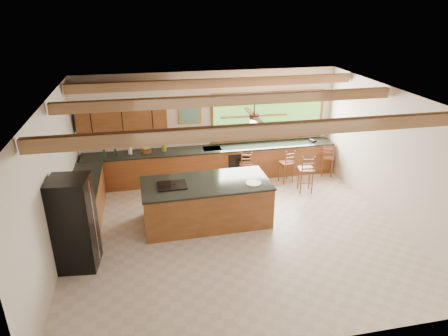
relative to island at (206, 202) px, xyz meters
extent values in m
plane|color=beige|center=(0.55, -0.58, -0.50)|extent=(7.20, 7.20, 0.00)
cube|color=beige|center=(0.55, 2.67, 1.00)|extent=(7.20, 0.04, 3.00)
cube|color=beige|center=(0.55, -3.83, 1.00)|extent=(7.20, 0.04, 3.00)
cube|color=beige|center=(-3.05, -0.58, 1.00)|extent=(0.04, 6.50, 3.00)
cube|color=beige|center=(4.15, -0.58, 1.00)|extent=(0.04, 6.50, 3.00)
cube|color=#936149|center=(0.55, -0.58, 2.50)|extent=(7.20, 6.50, 0.04)
cube|color=#9A7B4D|center=(0.55, -2.18, 2.36)|extent=(7.10, 0.15, 0.22)
cube|color=#9A7B4D|center=(0.55, -0.08, 2.36)|extent=(7.10, 0.15, 0.22)
cube|color=#9A7B4D|center=(0.55, 1.72, 2.36)|extent=(7.10, 0.15, 0.22)
cube|color=brown|center=(-1.80, 2.48, 1.40)|extent=(2.30, 0.35, 0.70)
cube|color=white|center=(-1.80, 2.41, 2.00)|extent=(2.60, 0.50, 0.48)
cylinder|color=#FFEABF|center=(-2.50, 2.41, 1.77)|extent=(0.10, 0.10, 0.01)
cylinder|color=#FFEABF|center=(-1.10, 2.41, 1.77)|extent=(0.10, 0.10, 0.01)
cube|color=#73BF44|center=(2.25, 2.64, 1.17)|extent=(3.20, 0.04, 1.30)
cube|color=#AA8E34|center=(0.00, 2.64, 1.35)|extent=(0.64, 0.03, 0.54)
cube|color=#417653|center=(0.00, 2.62, 1.35)|extent=(0.54, 0.01, 0.44)
cube|color=brown|center=(0.55, 2.33, -0.06)|extent=(7.00, 0.65, 0.88)
cube|color=black|center=(0.55, 2.33, 0.40)|extent=(7.04, 0.69, 0.04)
cube|color=brown|center=(-2.71, 0.77, -0.06)|extent=(0.65, 2.35, 0.88)
cube|color=black|center=(-2.71, 0.77, 0.40)|extent=(0.69, 2.39, 0.04)
cube|color=black|center=(1.25, 2.00, -0.08)|extent=(0.60, 0.02, 0.78)
cube|color=silver|center=(0.55, 2.33, 0.40)|extent=(0.50, 0.38, 0.03)
cylinder|color=silver|center=(0.55, 2.53, 0.57)|extent=(0.03, 0.03, 0.30)
cylinder|color=silver|center=(0.55, 2.43, 0.70)|extent=(0.03, 0.20, 0.03)
cylinder|color=white|center=(-1.67, 2.32, 0.55)|extent=(0.11, 0.11, 0.26)
cylinder|color=#1A411A|center=(-2.35, 2.32, 0.53)|extent=(0.06, 0.06, 0.21)
cylinder|color=#1A411A|center=(-2.06, 2.37, 0.52)|extent=(0.06, 0.06, 0.21)
cube|color=black|center=(3.53, 2.28, 0.46)|extent=(0.22, 0.20, 0.08)
cube|color=brown|center=(0.00, 0.00, -0.02)|extent=(2.85, 1.37, 0.96)
cube|color=black|center=(0.00, 0.00, 0.48)|extent=(2.90, 1.42, 0.04)
cube|color=black|center=(-0.75, -0.02, 0.51)|extent=(0.64, 0.51, 0.02)
cylinder|color=white|center=(1.03, -0.26, 0.51)|extent=(0.35, 0.35, 0.02)
cube|color=black|center=(-2.67, -1.12, 0.42)|extent=(0.78, 0.77, 1.84)
cube|color=silver|center=(-2.31, -1.12, 0.42)|extent=(0.03, 0.05, 1.69)
cube|color=brown|center=(1.42, 1.87, 0.08)|extent=(0.40, 0.40, 0.04)
cylinder|color=brown|center=(1.28, 1.74, -0.22)|extent=(0.03, 0.03, 0.57)
cylinder|color=brown|center=(1.56, 1.74, -0.22)|extent=(0.03, 0.03, 0.57)
cylinder|color=brown|center=(1.28, 2.01, -0.22)|extent=(0.03, 0.03, 0.57)
cylinder|color=brown|center=(1.56, 2.01, -0.22)|extent=(0.03, 0.03, 0.57)
cube|color=brown|center=(2.54, 1.70, 0.09)|extent=(0.42, 0.42, 0.04)
cylinder|color=brown|center=(2.40, 1.56, -0.22)|extent=(0.03, 0.03, 0.57)
cylinder|color=brown|center=(2.67, 1.56, -0.22)|extent=(0.03, 0.03, 0.57)
cylinder|color=brown|center=(2.40, 1.83, -0.22)|extent=(0.03, 0.03, 0.57)
cylinder|color=brown|center=(2.67, 1.83, -0.22)|extent=(0.03, 0.03, 0.57)
cube|color=brown|center=(2.83, 1.02, 0.14)|extent=(0.44, 0.44, 0.04)
cylinder|color=brown|center=(2.68, 0.87, -0.19)|extent=(0.04, 0.04, 0.63)
cylinder|color=brown|center=(2.99, 0.87, -0.19)|extent=(0.04, 0.04, 0.63)
cylinder|color=brown|center=(2.68, 1.18, -0.19)|extent=(0.04, 0.04, 0.63)
cylinder|color=brown|center=(2.99, 1.18, -0.19)|extent=(0.04, 0.04, 0.63)
cube|color=brown|center=(3.85, 1.87, 0.08)|extent=(0.45, 0.45, 0.04)
cylinder|color=brown|center=(3.72, 1.74, -0.22)|extent=(0.03, 0.03, 0.56)
cylinder|color=brown|center=(3.99, 1.74, -0.22)|extent=(0.03, 0.03, 0.56)
cylinder|color=brown|center=(3.72, 2.01, -0.22)|extent=(0.03, 0.03, 0.56)
cylinder|color=brown|center=(3.99, 2.01, -0.22)|extent=(0.03, 0.03, 0.56)
camera|label=1|loc=(-1.22, -7.97, 4.30)|focal=32.00mm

